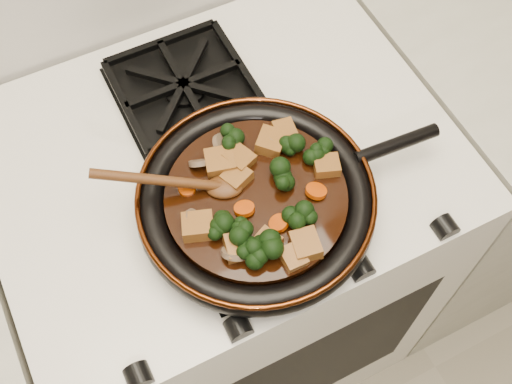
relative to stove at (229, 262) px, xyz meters
name	(u,v)px	position (x,y,z in m)	size (l,w,h in m)	color
stove	(229,262)	(0.00, 0.00, 0.00)	(0.76, 0.60, 0.90)	silver
burner_grate_front	(257,217)	(0.00, -0.14, 0.46)	(0.23, 0.23, 0.03)	black
burner_grate_back	(184,88)	(0.00, 0.14, 0.46)	(0.23, 0.23, 0.03)	black
skillet	(257,200)	(0.01, -0.13, 0.49)	(0.49, 0.36, 0.05)	black
braising_sauce	(256,199)	(0.00, -0.13, 0.50)	(0.27, 0.27, 0.02)	black
tofu_cube_0	(306,245)	(0.03, -0.23, 0.52)	(0.04, 0.04, 0.02)	brown
tofu_cube_1	(271,142)	(0.06, -0.06, 0.52)	(0.04, 0.04, 0.02)	brown
tofu_cube_2	(239,159)	(0.01, -0.06, 0.52)	(0.04, 0.04, 0.02)	brown
tofu_cube_3	(237,177)	(-0.01, -0.09, 0.52)	(0.03, 0.04, 0.02)	brown
tofu_cube_4	(285,132)	(0.09, -0.05, 0.52)	(0.04, 0.03, 0.02)	brown
tofu_cube_5	(198,227)	(-0.09, -0.14, 0.52)	(0.04, 0.04, 0.02)	brown
tofu_cube_6	(326,166)	(0.12, -0.13, 0.52)	(0.04, 0.03, 0.02)	brown
tofu_cube_7	(220,162)	(-0.02, -0.06, 0.52)	(0.04, 0.04, 0.02)	brown
tofu_cube_8	(239,247)	(-0.06, -0.19, 0.52)	(0.04, 0.04, 0.02)	brown
tofu_cube_9	(293,257)	(0.00, -0.24, 0.52)	(0.04, 0.03, 0.02)	brown
tofu_cube_10	(267,242)	(-0.02, -0.20, 0.52)	(0.03, 0.03, 0.02)	brown
broccoli_floret_0	(230,140)	(0.01, -0.03, 0.52)	(0.06, 0.06, 0.05)	black
broccoli_floret_1	(220,224)	(-0.06, -0.15, 0.52)	(0.06, 0.06, 0.05)	black
broccoli_floret_2	(293,144)	(0.09, -0.08, 0.52)	(0.06, 0.06, 0.05)	black
broccoli_floret_3	(298,218)	(0.04, -0.19, 0.52)	(0.06, 0.06, 0.05)	black
broccoli_floret_4	(264,249)	(-0.03, -0.21, 0.52)	(0.06, 0.06, 0.05)	black
broccoli_floret_5	(286,176)	(0.06, -0.12, 0.52)	(0.06, 0.06, 0.05)	black
broccoli_floret_6	(252,256)	(-0.05, -0.22, 0.52)	(0.06, 0.06, 0.05)	black
broccoli_floret_7	(245,231)	(-0.04, -0.18, 0.52)	(0.06, 0.06, 0.05)	black
broccoli_floret_8	(318,152)	(0.12, -0.11, 0.52)	(0.06, 0.06, 0.05)	black
carrot_coin_0	(244,209)	(-0.02, -0.14, 0.51)	(0.03, 0.03, 0.01)	#B53A05
carrot_coin_1	(187,188)	(-0.08, -0.07, 0.51)	(0.03, 0.03, 0.01)	#B53A05
carrot_coin_2	(316,191)	(0.09, -0.16, 0.51)	(0.03, 0.03, 0.01)	#B53A05
carrot_coin_3	(279,223)	(0.01, -0.18, 0.51)	(0.03, 0.03, 0.01)	#B53A05
carrot_coin_4	(223,165)	(-0.02, -0.06, 0.51)	(0.03, 0.03, 0.01)	#B53A05
mushroom_slice_0	(234,253)	(-0.07, -0.20, 0.52)	(0.04, 0.04, 0.01)	brown
mushroom_slice_1	(193,219)	(-0.10, -0.12, 0.52)	(0.03, 0.03, 0.01)	brown
mushroom_slice_2	(276,139)	(0.07, -0.06, 0.52)	(0.04, 0.04, 0.01)	brown
mushroom_slice_3	(222,145)	(0.00, -0.03, 0.52)	(0.04, 0.04, 0.01)	brown
mushroom_slice_4	(199,163)	(-0.05, -0.04, 0.52)	(0.03, 0.03, 0.01)	brown
wooden_spoon	(191,183)	(-0.08, -0.08, 0.53)	(0.13, 0.07, 0.19)	#4D2910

